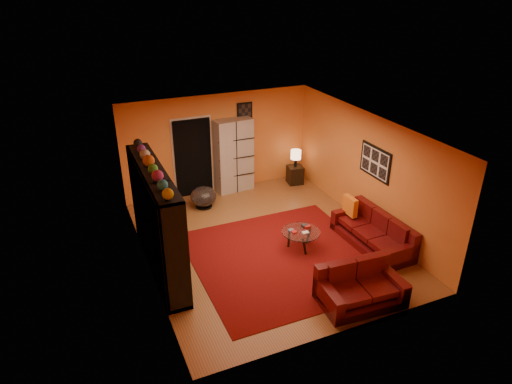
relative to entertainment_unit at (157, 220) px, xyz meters
name	(u,v)px	position (x,y,z in m)	size (l,w,h in m)	color
floor	(265,242)	(2.27, 0.00, -1.05)	(6.00, 6.00, 0.00)	brown
ceiling	(266,128)	(2.27, 0.00, 1.55)	(6.00, 6.00, 0.00)	white
wall_back	(218,143)	(2.27, 3.00, 0.25)	(6.00, 6.00, 0.00)	orange
wall_front	(347,266)	(2.27, -3.00, 0.25)	(6.00, 6.00, 0.00)	orange
wall_left	(144,211)	(-0.23, 0.00, 0.25)	(6.00, 6.00, 0.00)	orange
wall_right	(366,170)	(4.78, 0.00, 0.25)	(6.00, 6.00, 0.00)	orange
rug	(283,258)	(2.38, -0.70, -1.04)	(3.60, 3.60, 0.01)	#55090A
doorway	(193,158)	(1.57, 2.96, -0.03)	(0.95, 0.10, 2.04)	black
wall_art_right	(375,162)	(4.75, -0.30, 0.55)	(0.03, 1.00, 0.70)	black
wall_art_back	(245,112)	(3.02, 2.98, 1.00)	(0.42, 0.03, 0.52)	black
entertainment_unit	(157,220)	(0.00, 0.00, 0.00)	(0.45, 3.00, 2.10)	black
tv	(159,221)	(0.05, 0.06, -0.06)	(0.12, 0.94, 0.54)	black
sofa	(375,233)	(4.41, -1.01, -0.76)	(0.86, 1.98, 0.85)	#4B0A0C
loveseat	(359,287)	(3.00, -2.42, -0.76)	(1.51, 0.97, 0.85)	#4B0A0C
throw_pillow	(350,206)	(4.22, -0.28, -0.42)	(0.12, 0.42, 0.42)	orange
coffee_table	(301,233)	(2.87, -0.52, -0.68)	(0.81, 0.81, 0.41)	silver
storage_cabinet	(234,155)	(2.63, 2.80, -0.07)	(0.98, 0.44, 1.96)	#AFA9A2
bowl_chair	(203,197)	(1.56, 2.13, -0.76)	(0.65, 0.65, 0.53)	black
side_table	(295,175)	(4.33, 2.52, -0.80)	(0.40, 0.40, 0.50)	black
table_lamp	(296,155)	(4.33, 2.52, -0.22)	(0.28, 0.28, 0.47)	black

